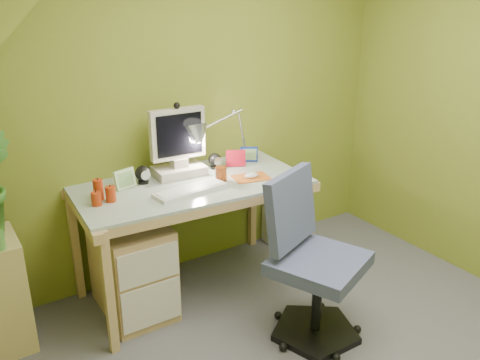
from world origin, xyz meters
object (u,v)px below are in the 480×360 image
desk_lamp (235,124)px  side_ledge (1,292)px  task_chair (319,260)px  monitor (178,138)px  desk (193,237)px  radiator (285,218)px

desk_lamp → side_ledge: size_ratio=0.85×
task_chair → side_ledge: bearing=126.7°
monitor → desk_lamp: 0.45m
desk → task_chair: (0.39, -0.85, 0.12)m
task_chair → radiator: 1.32m
monitor → side_ledge: bearing=-172.9°
monitor → radiator: monitor is taller
desk → side_ledge: (-1.22, 0.09, -0.06)m
radiator → task_chair: bearing=-114.8°
monitor → side_ledge: 1.42m
desk → side_ledge: bearing=179.4°
desk_lamp → task_chair: 1.19m
desk_lamp → radiator: (0.55, 0.09, -0.92)m
desk_lamp → task_chair: size_ratio=0.57×
desk → desk_lamp: 0.85m
desk → radiator: (1.00, 0.27, -0.22)m
desk → desk_lamp: (0.45, 0.18, 0.70)m
monitor → desk_lamp: size_ratio=0.88×
desk → radiator: 1.06m
task_chair → desk_lamp: bearing=63.5°
desk → task_chair: task_chair is taller
radiator → desk_lamp: bearing=-166.7°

